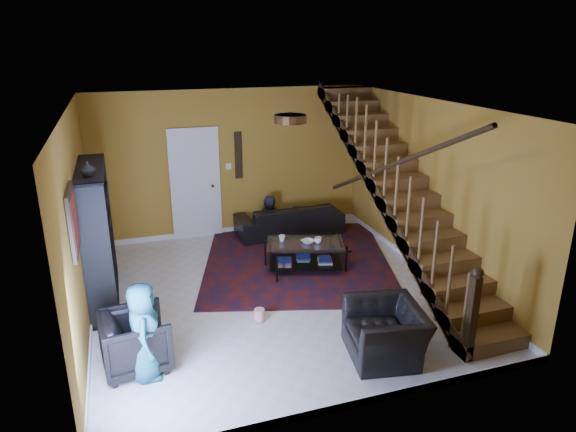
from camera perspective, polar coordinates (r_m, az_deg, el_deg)
name	(u,v)px	position (r m, az deg, el deg)	size (l,w,h in m)	color
floor	(273,292)	(7.90, -1.67, -8.48)	(5.50, 5.50, 0.00)	beige
room	(174,266)	(8.84, -12.55, -5.47)	(5.50, 5.50, 5.50)	#A47224
staircase	(403,192)	(8.19, 12.61, 2.63)	(0.95, 5.02, 3.18)	brown
bookshelf	(99,238)	(7.80, -20.25, -2.32)	(0.35, 1.80, 2.00)	black
door	(196,186)	(9.88, -10.24, 3.34)	(0.82, 0.05, 2.05)	silver
framed_picture	(73,221)	(6.14, -22.79, -0.51)	(0.04, 0.74, 0.74)	maroon
wall_hanging	(238,155)	(9.91, -5.53, 6.73)	(0.14, 0.03, 0.90)	black
ceiling_fixture	(290,119)	(6.31, 0.24, 10.76)	(0.40, 0.40, 0.10)	#3F2814
rug	(297,259)	(9.00, 0.98, -4.82)	(3.11, 3.56, 0.02)	#46120C
sofa	(289,219)	(10.08, 0.13, -0.34)	(2.06, 0.81, 0.60)	black
armchair_left	(136,341)	(6.36, -16.57, -13.15)	(0.74, 0.76, 0.69)	black
armchair_right	(385,332)	(6.44, 10.76, -12.51)	(0.98, 0.85, 0.63)	black
person_adult_a	(269,226)	(10.06, -2.12, -1.13)	(0.46, 0.30, 1.27)	black
person_adult_b	(268,228)	(10.06, -2.23, -1.33)	(0.58, 0.45, 1.20)	black
person_child	(144,332)	(6.04, -15.71, -12.27)	(0.57, 0.37, 1.16)	#1C616A
coffee_table	(305,254)	(8.54, 1.93, -4.24)	(1.41, 1.07, 0.48)	black
cup_a	(318,240)	(8.44, 3.36, -2.71)	(0.12, 0.12, 0.10)	#999999
cup_b	(282,238)	(8.51, -0.67, -2.49)	(0.11, 0.11, 0.10)	#999999
bowl	(308,242)	(8.44, 2.22, -2.86)	(0.21, 0.21, 0.05)	#999999
vase	(88,169)	(7.00, -21.36, 4.91)	(0.18, 0.18, 0.19)	#999999
popcorn_bucket	(259,315)	(7.12, -3.20, -10.88)	(0.14, 0.14, 0.16)	red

